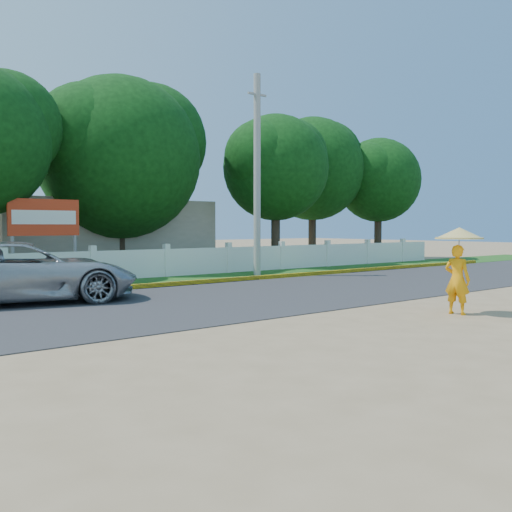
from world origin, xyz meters
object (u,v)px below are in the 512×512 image
at_px(utility_pole, 257,176).
at_px(monk_with_parasol, 458,258).
at_px(billboard, 44,222).
at_px(vehicle, 23,272).

xyz_separation_m(utility_pole, monk_with_parasol, (-2.78, -10.54, -2.71)).
xyz_separation_m(utility_pole, billboard, (-7.42, 2.86, -1.84)).
relative_size(utility_pole, billboard, 2.70).
bearing_deg(monk_with_parasol, utility_pole, 75.22).
distance_m(vehicle, monk_with_parasol, 10.72).
distance_m(utility_pole, monk_with_parasol, 11.23).
bearing_deg(vehicle, monk_with_parasol, -127.14).
bearing_deg(utility_pole, monk_with_parasol, -104.78).
relative_size(utility_pole, monk_with_parasol, 4.07).
bearing_deg(billboard, vehicle, -114.00).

